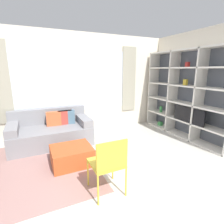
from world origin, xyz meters
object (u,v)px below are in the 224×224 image
shelving_unit (186,95)px  couch_main (52,131)px  ottoman (72,156)px  folding_chair (109,162)px

shelving_unit → couch_main: 3.52m
couch_main → ottoman: 1.19m
ottoman → folding_chair: bearing=-74.5°
couch_main → ottoman: couch_main is taller
ottoman → folding_chair: 1.15m
ottoman → folding_chair: size_ratio=0.85×
shelving_unit → folding_chair: bearing=-155.1°
couch_main → folding_chair: bearing=-77.0°
shelving_unit → couch_main: size_ratio=1.44×
shelving_unit → couch_main: shelving_unit is taller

